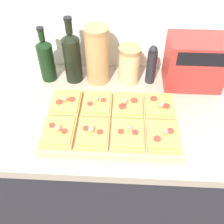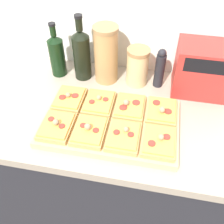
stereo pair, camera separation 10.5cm
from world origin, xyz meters
The scene contains 17 objects.
wall_back centered at (0.00, 0.67, 1.25)m, with size 6.00×0.06×2.50m.
kitchen_counter centered at (0.00, 0.32, 0.47)m, with size 2.63×0.67×0.94m.
cutting_board centered at (-0.08, 0.22, 0.95)m, with size 0.54×0.34×0.03m, color tan.
pizza_slice_back_left centered at (-0.27, 0.30, 0.98)m, with size 0.12×0.15×0.05m.
pizza_slice_back_midleft centered at (-0.14, 0.30, 0.98)m, with size 0.12×0.15×0.05m.
pizza_slice_back_midright centered at (-0.01, 0.30, 0.98)m, with size 0.12×0.15×0.05m.
pizza_slice_back_right centered at (0.12, 0.30, 0.98)m, with size 0.12×0.15×0.05m.
pizza_slice_front_left centered at (-0.27, 0.14, 0.98)m, with size 0.12×0.15×0.05m.
pizza_slice_front_midleft centered at (-0.14, 0.14, 0.98)m, with size 0.12×0.15×0.05m.
pizza_slice_front_midright centered at (-0.01, 0.14, 0.98)m, with size 0.12×0.15×0.05m.
pizza_slice_front_right centered at (0.12, 0.14, 0.98)m, with size 0.12×0.15×0.05m.
olive_oil_bottle centered at (-0.40, 0.53, 1.05)m, with size 0.07×0.07×0.27m.
wine_bottle centered at (-0.28, 0.53, 1.07)m, with size 0.08×0.08×0.31m.
grain_jar_tall centered at (-0.16, 0.53, 1.07)m, with size 0.11×0.11×0.27m.
grain_jar_short centered at (-0.01, 0.53, 1.03)m, with size 0.10×0.10×0.18m.
pepper_mill centered at (0.09, 0.53, 1.03)m, with size 0.05×0.05×0.19m.
toaster_oven centered at (0.28, 0.52, 1.05)m, with size 0.28×0.17×0.23m.
Camera 1 is at (-0.04, -0.50, 1.73)m, focal length 42.00 mm.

